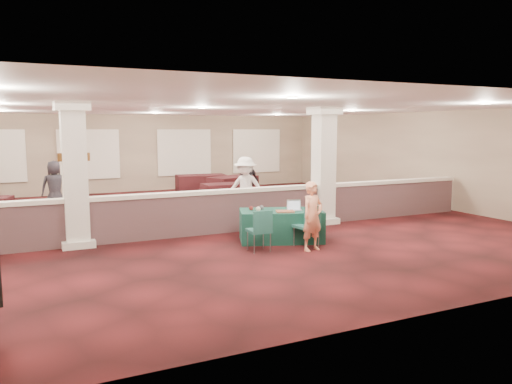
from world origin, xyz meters
name	(u,v)px	position (x,y,z in m)	size (l,w,h in m)	color
ground	(203,223)	(0.00, 0.00, 0.00)	(16.00, 16.00, 0.00)	#471114
wall_back	(138,153)	(0.00, 8.00, 1.60)	(16.00, 0.04, 3.20)	#7C6956
wall_front	(404,205)	(0.00, -8.00, 1.60)	(16.00, 0.04, 3.20)	#7C6956
wall_right	(421,159)	(8.00, 0.00, 1.60)	(0.04, 16.00, 3.20)	#7C6956
ceiling	(202,107)	(0.00, 0.00, 3.20)	(16.00, 16.00, 0.02)	white
partition_wall	(223,210)	(0.00, -1.50, 0.57)	(15.60, 0.28, 1.10)	brown
column_left	(75,174)	(-3.50, -1.50, 1.64)	(0.72, 0.72, 3.20)	white
column_right	(324,165)	(3.00, -1.50, 1.64)	(0.72, 0.72, 3.20)	white
sconce_left	(60,157)	(-3.78, -1.50, 2.00)	(0.12, 0.12, 0.18)	brown
sconce_right	(87,157)	(-3.22, -1.50, 2.00)	(0.12, 0.12, 0.18)	brown
near_table	(281,226)	(0.86, -3.00, 0.37)	(1.90, 0.95, 0.73)	#0D3126
conf_chair_main	(309,223)	(1.11, -3.82, 0.56)	(0.53, 0.53, 0.94)	#1C534D
conf_chair_side	(260,227)	(-0.03, -3.72, 0.54)	(0.47, 0.48, 0.91)	#1C534D
woman	(312,216)	(1.04, -4.08, 0.75)	(0.54, 0.36, 1.50)	#FFAA6E
far_table_front_center	(228,194)	(2.00, 3.00, 0.36)	(1.78, 0.89, 0.72)	black
far_table_front_right	(361,195)	(5.86, 0.54, 0.37)	(1.83, 0.92, 0.74)	black
far_table_back_center	(201,185)	(2.00, 5.82, 0.39)	(1.95, 0.97, 0.79)	black
far_table_back_right	(233,187)	(2.89, 4.67, 0.40)	(1.95, 0.97, 0.79)	black
attendee_b	(245,188)	(1.31, 0.00, 0.91)	(1.16, 0.53, 1.81)	silver
attendee_c	(248,181)	(2.57, 2.54, 0.82)	(0.96, 0.46, 1.64)	black
attendee_d	(55,187)	(-3.61, 3.50, 0.82)	(0.81, 0.44, 1.65)	black
laptop_base	(294,210)	(1.13, -3.15, 0.74)	(0.33, 0.23, 0.02)	silver
laptop_screen	(294,204)	(1.17, -3.04, 0.86)	(0.33, 0.01, 0.22)	silver
screen_glow	(294,205)	(1.16, -3.05, 0.84)	(0.30, 0.00, 0.19)	silver
knitting	(285,211)	(0.82, -3.25, 0.75)	(0.40, 0.30, 0.03)	#D15A21
yarn_cream	(258,209)	(0.31, -2.90, 0.79)	(0.11, 0.11, 0.11)	beige
yarn_red	(251,208)	(0.22, -2.71, 0.78)	(0.10, 0.10, 0.10)	maroon
yarn_grey	(262,208)	(0.48, -2.73, 0.78)	(0.10, 0.10, 0.10)	#49494D
scissors	(311,212)	(1.38, -3.49, 0.74)	(0.12, 0.03, 0.01)	#AE2412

